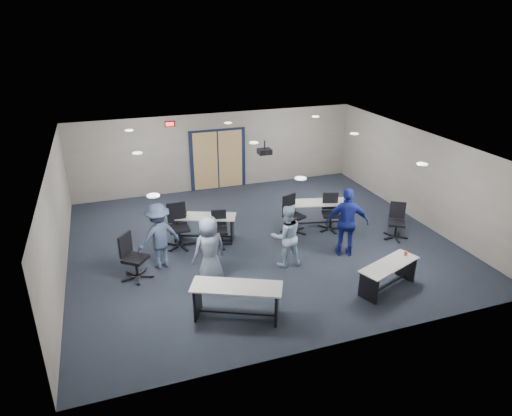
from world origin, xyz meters
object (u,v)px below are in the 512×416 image
object	(u,v)px
table_back_right	(318,210)
person_navy	(347,222)
table_front_left	(237,296)
table_back_left	(204,223)
chair_back_a	(179,227)
chair_back_d	(331,213)
chair_back_c	(294,215)
chair_loose_left	(135,257)
person_lightblue	(286,236)
chair_loose_right	(397,222)
person_plaid	(209,250)
table_front_right	(389,272)
chair_back_b	(219,229)
person_back	(159,236)

from	to	relation	value
table_back_right	person_navy	size ratio (longest dim) A/B	1.06
table_front_left	table_back_left	size ratio (longest dim) A/B	1.05
table_back_left	chair_back_a	size ratio (longest dim) A/B	1.54
table_front_left	table_back_right	xyz separation A→B (m)	(3.54, 3.49, 0.00)
chair_back_d	chair_back_c	bearing A→B (deg)	-170.81
chair_loose_left	person_lightblue	distance (m)	3.62
chair_loose_right	person_plaid	size ratio (longest dim) A/B	0.61
chair_back_a	person_navy	distance (m)	4.40
person_lightblue	table_back_right	bearing A→B (deg)	-131.59
table_front_left	table_front_right	xyz separation A→B (m)	(3.55, -0.09, -0.07)
table_front_left	chair_back_b	xyz separation A→B (m)	(0.47, 3.19, -0.03)
table_front_right	person_lightblue	size ratio (longest dim) A/B	1.06
chair_back_b	table_front_left	bearing A→B (deg)	-86.47
person_lightblue	chair_back_d	bearing A→B (deg)	-141.56
table_back_left	person_navy	world-z (taller)	person_navy
person_lightblue	person_back	bearing A→B (deg)	-14.77
chair_back_d	person_back	xyz separation A→B (m)	(-4.94, -0.52, 0.30)
chair_back_d	person_navy	world-z (taller)	person_navy
chair_back_a	person_back	bearing A→B (deg)	-125.16
table_front_right	person_back	size ratio (longest dim) A/B	1.00
person_navy	chair_back_b	bearing A→B (deg)	-4.92
table_back_left	table_back_right	bearing A→B (deg)	17.70
person_plaid	person_back	xyz separation A→B (m)	(-1.00, 1.06, 0.01)
table_back_right	chair_back_a	distance (m)	4.10
chair_loose_right	chair_loose_left	bearing A→B (deg)	-149.46
table_back_left	chair_back_a	xyz separation A→B (m)	(-0.72, -0.22, 0.11)
chair_back_b	chair_loose_right	xyz separation A→B (m)	(4.75, -1.16, 0.02)
table_back_right	chair_back_b	xyz separation A→B (m)	(-3.06, -0.30, -0.03)
table_back_left	chair_back_a	world-z (taller)	chair_back_a
chair_back_c	chair_loose_right	bearing A→B (deg)	-46.13
table_front_right	person_navy	xyz separation A→B (m)	(-0.11, 1.75, 0.47)
chair_back_b	chair_back_d	world-z (taller)	chair_back_d
chair_back_b	chair_back_a	bearing A→B (deg)	175.90
table_back_left	person_back	xyz separation A→B (m)	(-1.35, -1.12, 0.35)
table_front_left	person_plaid	bearing A→B (deg)	122.00
chair_loose_right	person_plaid	bearing A→B (deg)	-142.59
table_front_right	person_back	bearing A→B (deg)	129.64
chair_back_b	chair_back_d	size ratio (longest dim) A/B	0.91
table_front_left	chair_loose_left	size ratio (longest dim) A/B	1.72
chair_loose_left	chair_loose_right	world-z (taller)	chair_loose_left
person_lightblue	chair_back_b	bearing A→B (deg)	-46.96
table_front_right	chair_back_a	xyz separation A→B (m)	(-4.10, 3.58, 0.15)
table_front_left	chair_loose_right	xyz separation A→B (m)	(5.23, 2.03, -0.00)
table_front_left	chair_back_d	size ratio (longest dim) A/B	1.81
table_back_right	chair_loose_left	distance (m)	5.48
chair_back_b	person_plaid	bearing A→B (deg)	-99.88
chair_loose_left	person_back	world-z (taller)	person_back
chair_back_d	person_back	bearing A→B (deg)	-155.93
chair_back_a	chair_back_d	xyz separation A→B (m)	(4.32, -0.38, -0.06)
table_back_left	person_plaid	xyz separation A→B (m)	(-0.36, -2.17, 0.34)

